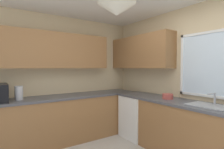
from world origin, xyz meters
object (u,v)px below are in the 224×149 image
Objects in this scene: sink_assembly at (209,105)px; bowl at (168,96)px; kettle at (19,93)px; dishwasher at (138,117)px.

bowl is (-0.72, -0.01, 0.03)m from sink_assembly.
kettle is 3.04m from sink_assembly.
sink_assembly is (1.45, 0.04, 0.49)m from dishwasher.
kettle is 2.58m from bowl.
sink_assembly is at bearing 1.46° from dishwasher.
sink_assembly is at bearing 0.56° from bowl.
sink_assembly is at bearing 46.47° from kettle.
kettle is 0.44× the size of sink_assembly.
sink_assembly reaches higher than dishwasher.
sink_assembly is 0.73m from bowl.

